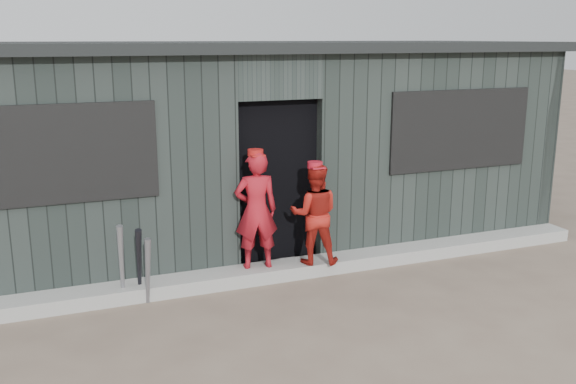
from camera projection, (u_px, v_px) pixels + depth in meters
name	position (u px, v px, depth m)	size (l,w,h in m)	color
ground	(362.00, 344.00, 5.74)	(80.00, 80.00, 0.00)	brown
curb	(287.00, 270.00, 7.37)	(8.00, 0.36, 0.15)	gray
bat_left	(122.00, 264.00, 6.54)	(0.07, 0.07, 0.86)	gray
bat_mid	(148.00, 271.00, 6.52)	(0.07, 0.07, 0.72)	slate
bat_right	(139.00, 263.00, 6.59)	(0.07, 0.07, 0.86)	black
player_red_left	(256.00, 210.00, 7.10)	(0.48, 0.32, 1.32)	maroon
player_red_right	(314.00, 214.00, 7.26)	(0.56, 0.44, 1.16)	maroon
player_grey_back	(284.00, 213.00, 7.79)	(0.58, 0.38, 1.19)	silver
dugout	(241.00, 144.00, 8.61)	(8.30, 3.30, 2.62)	black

